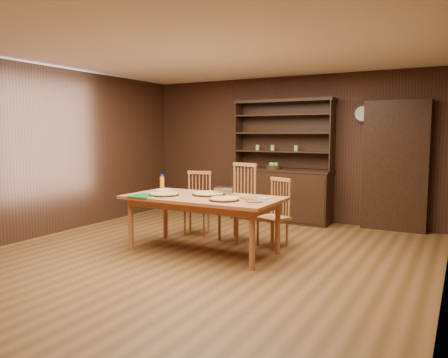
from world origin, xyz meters
The scene contains 20 objects.
floor centered at (0.00, 0.00, 0.00)m, with size 6.00×6.00×0.00m, color brown.
room_shell centered at (0.00, 0.00, 1.58)m, with size 6.00×6.00×6.00m.
china_hutch centered at (0.00, 2.75, 0.60)m, with size 1.84×0.52×2.17m.
doorway centered at (1.90, 2.90, 1.05)m, with size 1.00×0.18×2.10m, color black.
wall_clock centered at (1.35, 2.96, 1.90)m, with size 0.30×0.05×0.30m.
dining_table centered at (-0.12, 0.27, 0.68)m, with size 2.06×1.03×0.75m.
chair_left centered at (-0.77, 1.18, 0.52)m, with size 0.49×0.48×0.98m.
chair_center centered at (0.00, 1.12, 0.61)m, with size 0.57×0.55×1.14m.
chair_right centered at (0.59, 1.07, 0.50)m, with size 0.50×0.49×0.95m.
pizza_left centered at (-0.62, 0.10, 0.77)m, with size 0.40×0.40×0.04m.
pizza_right centered at (0.30, 0.10, 0.77)m, with size 0.38×0.38×0.04m.
pizza_center centered at (-0.11, 0.41, 0.77)m, with size 0.44×0.44×0.04m.
cooling_rack centered at (-0.80, -0.09, 0.76)m, with size 0.31×0.31×0.01m, color #0CA43D, non-canonical shape.
plate_left centered at (-0.90, 0.48, 0.76)m, with size 0.26×0.26×0.02m.
plate_right centered at (0.62, 0.40, 0.76)m, with size 0.25×0.25×0.02m.
foil_dish centered at (0.03, 0.57, 0.80)m, with size 0.24×0.18×0.10m, color silver.
juice_bottle centered at (-1.05, 0.62, 0.85)m, with size 0.06×0.06×0.22m.
pot_holder_a centered at (0.67, 0.17, 0.76)m, with size 0.18×0.18×0.01m, color red.
pot_holder_b centered at (0.55, 0.37, 0.76)m, with size 0.22×0.22×0.02m, color red.
fruit_bowl centered at (-0.12, 2.69, 0.98)m, with size 0.29×0.29×0.12m.
Camera 1 is at (2.88, -4.57, 1.58)m, focal length 35.00 mm.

